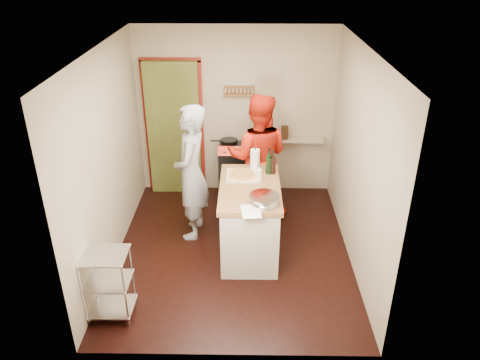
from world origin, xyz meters
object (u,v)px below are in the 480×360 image
object	(u,v)px
stove	(239,172)
wire_shelving	(108,282)
person_red	(258,157)
island	(250,218)
person_stripe	(191,173)

from	to	relation	value
stove	wire_shelving	distance (m)	2.94
wire_shelving	person_red	bearing A→B (deg)	53.30
island	stove	bearing A→B (deg)	96.68
person_stripe	stove	bearing A→B (deg)	152.43
person_red	island	bearing A→B (deg)	90.48
person_stripe	wire_shelving	bearing A→B (deg)	-20.90
wire_shelving	person_red	size ratio (longest dim) A/B	0.44
person_stripe	person_red	xyz separation A→B (m)	(0.88, 0.54, -0.01)
island	person_stripe	distance (m)	0.97
person_red	wire_shelving	bearing A→B (deg)	60.51
stove	person_red	size ratio (longest dim) A/B	0.55
wire_shelving	island	size ratio (longest dim) A/B	0.58
stove	wire_shelving	bearing A→B (deg)	-116.85
wire_shelving	person_red	world-z (taller)	person_red
person_stripe	person_red	world-z (taller)	person_stripe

